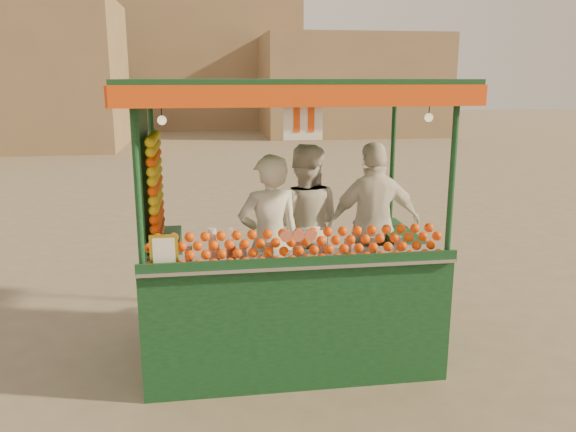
{
  "coord_description": "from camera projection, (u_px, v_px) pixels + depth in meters",
  "views": [
    {
      "loc": [
        -0.7,
        -5.85,
        2.88
      ],
      "look_at": [
        0.15,
        -0.17,
        1.5
      ],
      "focal_mm": 35.95,
      "sensor_mm": 36.0,
      "label": 1
    }
  ],
  "objects": [
    {
      "name": "vendor_left",
      "position": [
        270.0,
        242.0,
        5.92
      ],
      "size": [
        0.73,
        0.55,
        1.81
      ],
      "rotation": [
        0.0,
        0.0,
        3.32
      ],
      "color": "silver",
      "rests_on": "ground"
    },
    {
      "name": "juice_cart",
      "position": [
        282.0,
        272.0,
        5.92
      ],
      "size": [
        3.16,
        2.05,
        2.87
      ],
      "color": "black",
      "rests_on": "ground"
    },
    {
      "name": "vendor_middle",
      "position": [
        304.0,
        225.0,
        6.56
      ],
      "size": [
        1.03,
        0.88,
        1.84
      ],
      "rotation": [
        0.0,
        0.0,
        2.91
      ],
      "color": "white",
      "rests_on": "ground"
    },
    {
      "name": "ground",
      "position": [
        273.0,
        344.0,
        6.4
      ],
      "size": [
        90.0,
        90.0,
        0.0
      ],
      "primitive_type": "plane",
      "color": "#695D4B",
      "rests_on": "ground"
    },
    {
      "name": "vendor_right",
      "position": [
        374.0,
        225.0,
        6.46
      ],
      "size": [
        1.13,
        0.54,
        1.87
      ],
      "rotation": [
        0.0,
        0.0,
        3.22
      ],
      "color": "white",
      "rests_on": "ground"
    },
    {
      "name": "building_center",
      "position": [
        177.0,
        67.0,
        34.14
      ],
      "size": [
        14.0,
        7.0,
        7.0
      ],
      "primitive_type": "cube",
      "color": "#8B744F",
      "rests_on": "ground"
    },
    {
      "name": "building_right",
      "position": [
        350.0,
        85.0,
        29.9
      ],
      "size": [
        9.0,
        6.0,
        5.0
      ],
      "primitive_type": "cube",
      "color": "#8B744F",
      "rests_on": "ground"
    }
  ]
}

